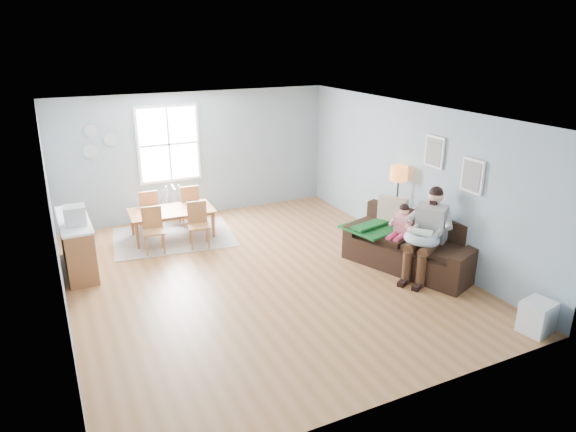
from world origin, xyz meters
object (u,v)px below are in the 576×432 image
chair_ne (189,203)px  counter (77,244)px  floor_lamp (398,180)px  toddler (401,224)px  chair_se (198,222)px  monitor (75,215)px  dining_table (173,224)px  baby_swing (175,207)px  father (428,231)px  storage_cube (537,317)px  sofa (412,249)px  chair_nw (149,208)px  chair_sw (153,227)px

chair_ne → counter: size_ratio=0.54×
floor_lamp → toddler: bearing=-122.0°
chair_se → floor_lamp: bearing=-26.2°
monitor → dining_table: bearing=30.3°
dining_table → baby_swing: baby_swing is taller
chair_se → counter: size_ratio=0.52×
floor_lamp → chair_ne: (-3.20, 2.77, -0.80)m
chair_ne → counter: bearing=-151.5°
father → storage_cube: 2.15m
father → chair_ne: father is taller
chair_ne → baby_swing: bearing=136.0°
dining_table → monitor: 2.22m
sofa → father: size_ratio=1.62×
floor_lamp → baby_swing: floor_lamp is taller
toddler → baby_swing: 4.80m
storage_cube → monitor: bearing=140.0°
chair_ne → chair_nw: bearing=172.7°
father → floor_lamp: size_ratio=0.95×
dining_table → baby_swing: 0.79m
storage_cube → counter: (-5.39, 4.82, 0.24)m
sofa → chair_nw: (-3.73, 3.76, 0.16)m
chair_sw → chair_se: 0.83m
chair_sw → baby_swing: 1.46m
storage_cube → baby_swing: (-3.34, 6.30, 0.14)m
father → floor_lamp: (0.30, 1.23, 0.51)m
toddler → dining_table: (-3.24, 2.97, -0.46)m
father → counter: (-5.20, 2.75, -0.32)m
chair_se → sofa: bearing=-39.6°
toddler → baby_swing: toddler is taller
dining_table → chair_ne: chair_ne is taller
chair_sw → counter: 1.35m
sofa → counter: size_ratio=1.46×
father → toddler: father is taller
chair_sw → counter: size_ratio=0.51×
toddler → sofa: bearing=-47.4°
baby_swing → dining_table: bearing=-107.6°
baby_swing → monitor: bearing=-138.5°
counter → floor_lamp: bearing=-15.5°
floor_lamp → chair_sw: bearing=157.3°
storage_cube → counter: 7.23m
storage_cube → chair_nw: chair_nw is taller
storage_cube → chair_ne: size_ratio=0.52×
chair_ne → chair_sw: bearing=-133.4°
chair_ne → chair_se: bearing=-97.2°
counter → sofa: bearing=-24.8°
father → floor_lamp: 1.36m
storage_cube → father: bearing=95.4°
floor_lamp → chair_sw: size_ratio=1.86×
storage_cube → chair_ne: (-3.09, 6.06, 0.28)m
chair_se → chair_sw: bearing=173.0°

